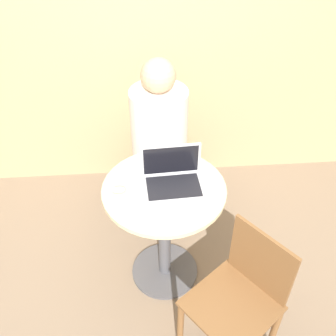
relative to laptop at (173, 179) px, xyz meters
The scene contains 8 objects.
ground_plane 0.82m from the laptop, 159.35° to the right, with size 12.00×12.00×0.00m, color #7F6B56.
back_wall 1.16m from the laptop, 92.67° to the left, with size 7.00×0.05×2.60m.
round_table 0.29m from the laptop, 159.35° to the right, with size 0.69×0.69×0.77m.
laptop is the anchor object (origin of this frame).
cell_phone 0.22m from the laptop, behind, with size 0.08×0.10×0.02m.
computer_mouse 0.30m from the laptop, behind, with size 0.07×0.04×0.03m.
chair_empty 0.71m from the laptop, 60.39° to the right, with size 0.56×0.56×0.84m.
person_seated 0.72m from the laptop, 93.33° to the left, with size 0.39×0.60×1.25m.
Camera 1 is at (-0.10, -1.58, 2.26)m, focal length 42.00 mm.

